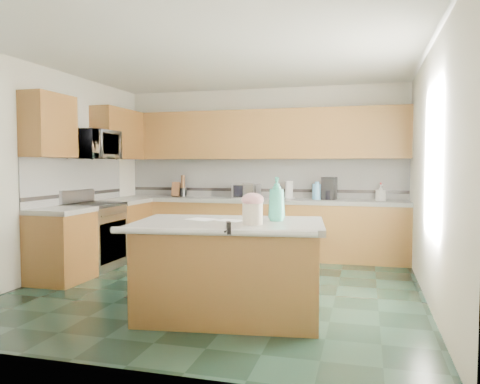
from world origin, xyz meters
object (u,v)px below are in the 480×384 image
(island_base, at_px, (229,272))
(treat_jar, at_px, (253,214))
(coffee_maker, at_px, (329,188))
(soap_bottle_island, at_px, (277,199))
(island_top, at_px, (229,224))
(knife_block, at_px, (176,190))
(toaster_oven, at_px, (246,191))

(island_base, relative_size, treat_jar, 8.67)
(coffee_maker, bearing_deg, soap_bottle_island, -86.77)
(island_top, distance_m, soap_bottle_island, 0.51)
(treat_jar, bearing_deg, soap_bottle_island, 88.20)
(island_top, xyz_separation_m, treat_jar, (0.27, -0.17, 0.13))
(knife_block, bearing_deg, soap_bottle_island, -62.39)
(island_base, height_order, toaster_oven, toaster_oven)
(treat_jar, xyz_separation_m, knife_block, (-2.10, 3.20, 0.02))
(island_base, xyz_separation_m, soap_bottle_island, (0.43, 0.15, 0.70))
(treat_jar, bearing_deg, knife_block, 147.82)
(coffee_maker, bearing_deg, toaster_oven, -170.07)
(knife_block, bearing_deg, island_base, -69.38)
(knife_block, relative_size, coffee_maker, 0.68)
(island_base, distance_m, toaster_oven, 3.15)
(treat_jar, xyz_separation_m, toaster_oven, (-0.88, 3.20, 0.02))
(knife_block, bearing_deg, coffee_maker, -9.76)
(treat_jar, relative_size, knife_block, 0.81)
(island_base, bearing_deg, treat_jar, -39.54)
(island_top, xyz_separation_m, coffee_maker, (0.70, 3.06, 0.20))
(knife_block, xyz_separation_m, toaster_oven, (1.22, 0.00, -0.00))
(treat_jar, height_order, toaster_oven, toaster_oven)
(knife_block, distance_m, toaster_oven, 1.22)
(island_top, bearing_deg, island_base, -7.39)
(island_base, height_order, island_top, island_top)
(island_top, height_order, knife_block, knife_block)
(island_top, distance_m, coffee_maker, 3.15)
(soap_bottle_island, bearing_deg, treat_jar, -134.98)
(island_base, xyz_separation_m, island_top, (-0.00, 0.00, 0.46))
(treat_jar, distance_m, knife_block, 3.83)
(island_base, xyz_separation_m, treat_jar, (0.27, -0.17, 0.59))
(island_base, xyz_separation_m, knife_block, (-1.83, 3.03, 0.61))
(soap_bottle_island, bearing_deg, toaster_oven, 91.26)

